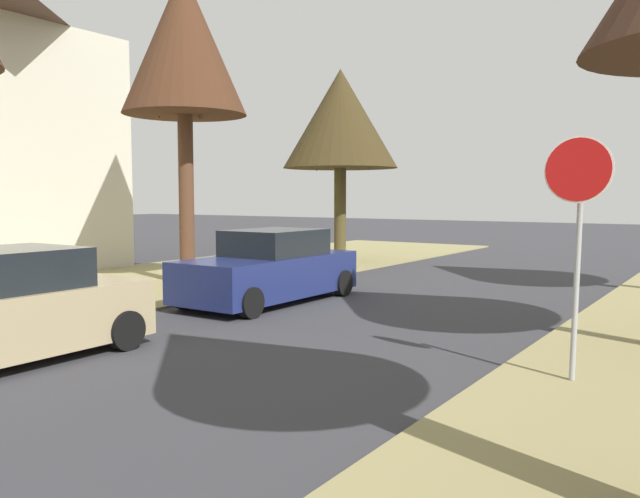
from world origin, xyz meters
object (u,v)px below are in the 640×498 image
at_px(stop_sign_far, 578,205).
at_px(parked_sedan_navy, 270,269).
at_px(street_tree_left_far, 340,120).
at_px(street_tree_left_mid_b, 184,45).

bearing_deg(stop_sign_far, parked_sedan_navy, 158.65).
relative_size(street_tree_left_far, parked_sedan_navy, 1.49).
height_order(stop_sign_far, street_tree_left_far, street_tree_left_far).
bearing_deg(parked_sedan_navy, street_tree_left_far, 111.99).
bearing_deg(street_tree_left_mid_b, stop_sign_far, -18.87).
bearing_deg(parked_sedan_navy, stop_sign_far, -21.35).
xyz_separation_m(stop_sign_far, street_tree_left_mid_b, (-10.26, 3.51, 3.89)).
distance_m(street_tree_left_mid_b, street_tree_left_far, 7.11).
height_order(street_tree_left_far, parked_sedan_navy, street_tree_left_far).
xyz_separation_m(street_tree_left_far, parked_sedan_navy, (3.16, -7.82, -4.19)).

